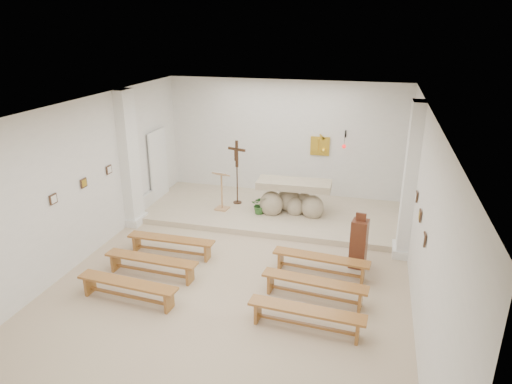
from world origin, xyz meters
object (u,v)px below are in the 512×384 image
(bench_right_second, at_px, (314,285))
(bench_left_third, at_px, (128,287))
(crucifix_stand, at_px, (237,168))
(bench_left_second, at_px, (151,262))
(bench_left_front, at_px, (171,242))
(altar, at_px, (293,200))
(bench_right_front, at_px, (321,261))
(bench_right_third, at_px, (306,314))
(donation_pedestal, at_px, (359,243))
(lectern, at_px, (221,190))

(bench_right_second, xyz_separation_m, bench_left_third, (-3.39, -0.96, 0.00))
(crucifix_stand, xyz_separation_m, bench_left_second, (-0.62, -4.06, -0.89))
(crucifix_stand, height_order, bench_left_front, crucifix_stand)
(bench_left_front, bearing_deg, bench_left_third, -89.97)
(altar, distance_m, bench_right_front, 3.02)
(bench_left_front, xyz_separation_m, bench_left_second, (0.00, -0.96, 0.00))
(bench_right_third, bearing_deg, bench_left_third, -176.39)
(crucifix_stand, xyz_separation_m, bench_right_third, (2.78, -5.02, -0.89))
(crucifix_stand, relative_size, bench_left_second, 0.90)
(crucifix_stand, distance_m, donation_pedestal, 4.38)
(donation_pedestal, xyz_separation_m, bench_left_second, (-4.12, -1.52, -0.23))
(altar, xyz_separation_m, bench_right_front, (1.12, -2.79, -0.22))
(bench_right_front, bearing_deg, crucifix_stand, 136.77)
(bench_left_front, height_order, bench_left_second, same)
(bench_right_front, relative_size, bench_right_second, 1.00)
(bench_left_second, bearing_deg, bench_right_front, 18.62)
(bench_left_front, distance_m, bench_left_third, 1.92)
(bench_right_second, bearing_deg, donation_pedestal, 70.01)
(bench_left_front, xyz_separation_m, bench_left_third, (0.00, -1.92, 0.00))
(altar, height_order, lectern, lectern)
(lectern, relative_size, bench_right_front, 0.55)
(donation_pedestal, distance_m, bench_left_front, 4.17)
(altar, bearing_deg, bench_right_second, -75.78)
(donation_pedestal, height_order, bench_right_front, donation_pedestal)
(donation_pedestal, distance_m, bench_right_second, 1.70)
(donation_pedestal, bearing_deg, bench_right_second, -106.99)
(altar, bearing_deg, bench_left_second, -123.62)
(bench_right_front, xyz_separation_m, bench_right_third, (0.00, -1.92, 0.00))
(bench_right_front, bearing_deg, donation_pedestal, 42.62)
(bench_right_front, distance_m, bench_right_second, 0.96)
(lectern, height_order, bench_left_second, lectern)
(altar, bearing_deg, crucifix_stand, 166.98)
(bench_right_third, bearing_deg, crucifix_stand, 122.55)
(bench_left_third, bearing_deg, bench_right_third, 4.33)
(altar, relative_size, crucifix_stand, 1.08)
(altar, xyz_separation_m, bench_right_third, (1.12, -4.71, -0.22))
(altar, height_order, donation_pedestal, donation_pedestal)
(bench_right_third, bearing_deg, bench_left_front, 154.12)
(bench_left_front, xyz_separation_m, bench_right_front, (3.39, 0.00, 0.00))
(altar, bearing_deg, bench_left_third, -118.17)
(crucifix_stand, bearing_deg, lectern, -98.21)
(bench_left_second, height_order, bench_right_third, same)
(lectern, distance_m, bench_right_second, 4.65)
(bench_left_front, distance_m, bench_left_second, 0.96)
(crucifix_stand, distance_m, bench_left_second, 4.20)
(bench_right_second, height_order, bench_left_third, same)
(bench_right_third, bearing_deg, lectern, 128.00)
(crucifix_stand, relative_size, donation_pedestal, 1.46)
(lectern, distance_m, donation_pedestal, 4.26)
(altar, bearing_deg, bench_right_third, -79.03)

